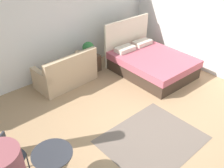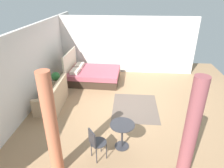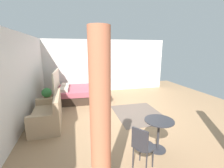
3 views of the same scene
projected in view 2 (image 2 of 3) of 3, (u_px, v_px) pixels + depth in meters
The scene contains 13 objects.
ground_plane at pixel (124, 105), 6.94m from camera, with size 9.28×9.24×0.02m, color #9E7A56.
wall_back at pixel (31, 67), 6.60m from camera, with size 9.28×0.12×2.62m, color silver.
wall_right at pixel (126, 45), 9.18m from camera, with size 0.12×6.24×2.62m, color silver.
area_rug at pixel (135, 107), 6.79m from camera, with size 1.85×1.52×0.01m, color #66564C.
bed at pixel (93, 75), 8.59m from camera, with size 1.71×2.19×1.31m.
couch at pixel (53, 98), 6.80m from camera, with size 1.54×0.83×0.90m.
nightstand at pixel (58, 87), 7.67m from camera, with size 0.40×0.39×0.48m.
potted_plant at pixel (56, 77), 7.37m from camera, with size 0.32×0.32×0.42m.
vase at pixel (57, 78), 7.64m from camera, with size 0.10×0.10×0.18m.
balcony_table at pixel (122, 131), 4.91m from camera, with size 0.61×0.61×0.70m.
cafe_chair_near_window at pixel (96, 142), 4.53m from camera, with size 0.53×0.53×0.85m.
curtain_left at pixel (190, 135), 3.72m from camera, with size 0.27×0.27×2.41m.
curtain_right at pixel (51, 127), 3.92m from camera, with size 0.26×0.26×2.41m.
Camera 2 is at (-5.93, -0.10, 3.69)m, focal length 31.72 mm.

